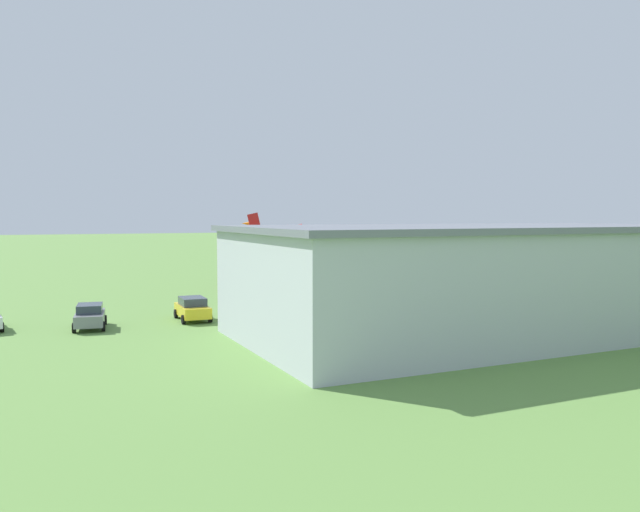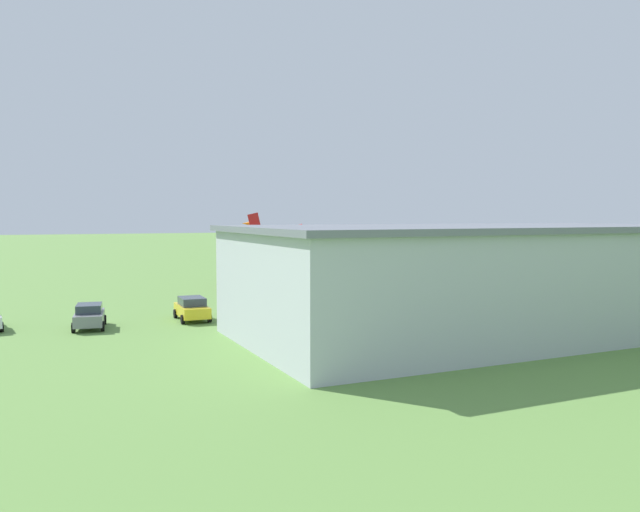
% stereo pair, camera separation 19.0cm
% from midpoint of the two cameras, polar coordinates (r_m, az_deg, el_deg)
% --- Properties ---
extents(ground_plane, '(400.00, 400.00, 0.00)m').
position_cam_midpoint_polar(ground_plane, '(70.13, -1.58, -2.37)').
color(ground_plane, '#608C42').
extents(hangar, '(30.68, 16.70, 6.79)m').
position_cam_midpoint_polar(hangar, '(40.89, 14.10, -2.04)').
color(hangar, '#B7BCC6').
rests_on(hangar, ground_plane).
extents(biplane, '(6.81, 8.71, 4.16)m').
position_cam_midpoint_polar(biplane, '(65.82, -3.66, 1.91)').
color(biplane, '#B21E1E').
extents(car_red, '(2.21, 4.31, 1.57)m').
position_cam_midpoint_polar(car_red, '(60.04, 16.79, -2.76)').
color(car_red, red).
rests_on(car_red, ground_plane).
extents(car_yellow, '(2.11, 4.13, 1.64)m').
position_cam_midpoint_polar(car_yellow, '(45.59, -11.38, -4.65)').
color(car_yellow, gold).
rests_on(car_yellow, ground_plane).
extents(car_grey, '(2.30, 4.07, 1.61)m').
position_cam_midpoint_polar(car_grey, '(44.13, -20.02, -5.10)').
color(car_grey, slate).
rests_on(car_grey, ground_plane).
extents(person_at_fence_line, '(0.46, 0.46, 1.55)m').
position_cam_midpoint_polar(person_at_fence_line, '(56.63, 2.69, -3.04)').
color(person_at_fence_line, '#B23333').
rests_on(person_at_fence_line, ground_plane).
extents(person_beside_truck, '(0.53, 0.53, 1.60)m').
position_cam_midpoint_polar(person_beside_truck, '(55.63, 5.29, -3.15)').
color(person_beside_truck, beige).
rests_on(person_beside_truck, ground_plane).
extents(person_crossing_taxiway, '(0.40, 0.40, 1.62)m').
position_cam_midpoint_polar(person_crossing_taxiway, '(63.00, 14.87, -2.44)').
color(person_crossing_taxiway, beige).
rests_on(person_crossing_taxiway, ground_plane).
extents(person_watching_takeoff, '(0.43, 0.43, 1.57)m').
position_cam_midpoint_polar(person_watching_takeoff, '(47.34, -7.71, -4.40)').
color(person_watching_takeoff, '#3F3F47').
rests_on(person_watching_takeoff, ground_plane).
extents(windsock, '(1.47, 1.23, 6.86)m').
position_cam_midpoint_polar(windsock, '(67.16, -6.38, 2.48)').
color(windsock, silver).
rests_on(windsock, ground_plane).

